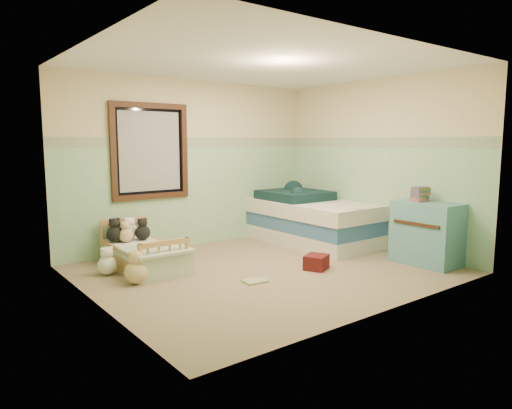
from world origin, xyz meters
TOP-DOWN VIEW (x-y plane):
  - floor at (0.00, 0.00)m, footprint 4.20×3.60m
  - ceiling at (0.00, 0.00)m, footprint 4.20×3.60m
  - wall_back at (0.00, 1.80)m, footprint 4.20×0.04m
  - wall_front at (0.00, -1.80)m, footprint 4.20×0.04m
  - wall_left at (-2.10, 0.00)m, footprint 0.04×3.60m
  - wall_right at (2.10, 0.00)m, footprint 0.04×3.60m
  - wainscot_mint at (0.00, 1.79)m, footprint 4.20×0.01m
  - border_strip at (0.00, 1.79)m, footprint 4.20×0.01m
  - window_frame at (-0.70, 1.76)m, footprint 1.16×0.06m
  - window_blinds at (-0.70, 1.77)m, footprint 0.92×0.01m
  - toddler_bed_frame at (-1.17, 1.05)m, footprint 0.65×1.30m
  - toddler_mattress at (-1.17, 1.05)m, footprint 0.60×1.25m
  - patchwork_quilt at (-1.17, 0.64)m, footprint 0.71×0.65m
  - plush_bed_brown at (-1.32, 1.55)m, footprint 0.19×0.19m
  - plush_bed_white at (-1.12, 1.55)m, footprint 0.19×0.19m
  - plush_bed_tan at (-1.27, 1.33)m, footprint 0.19×0.19m
  - plush_bed_dark at (-1.04, 1.33)m, footprint 0.20×0.20m
  - plush_floor_cream at (-1.66, 0.98)m, footprint 0.23×0.23m
  - plush_floor_tan at (-1.53, 0.43)m, footprint 0.26×0.26m
  - twin_bed_frame at (1.55, 0.84)m, footprint 1.10×2.19m
  - twin_boxspring at (1.55, 0.84)m, footprint 1.10×2.19m
  - twin_mattress at (1.55, 0.84)m, footprint 1.14×2.24m
  - teal_blanket at (1.50, 1.14)m, footprint 0.95×1.01m
  - dresser at (1.84, -1.05)m, footprint 0.51×0.81m
  - book_stack at (1.84, -0.92)m, footprint 0.21×0.18m
  - red_pillow at (0.51, -0.37)m, footprint 0.37×0.35m
  - floor_book at (-0.43, -0.33)m, footprint 0.27×0.21m
  - extra_plush_0 at (-1.18, 1.48)m, footprint 0.20×0.20m
  - extra_plush_1 at (-1.39, 1.42)m, footprint 0.22×0.22m

SIDE VIEW (x-z plane):
  - floor at x=0.00m, z-range -0.02..0.00m
  - floor_book at x=-0.43m, z-range 0.00..0.02m
  - toddler_bed_frame at x=-1.17m, z-range 0.00..0.17m
  - red_pillow at x=0.51m, z-range 0.00..0.18m
  - twin_bed_frame at x=1.55m, z-range 0.00..0.22m
  - plush_floor_cream at x=-1.66m, z-range 0.00..0.23m
  - plush_floor_tan at x=-1.53m, z-range 0.00..0.26m
  - toddler_mattress at x=-1.17m, z-range 0.17..0.29m
  - patchwork_quilt at x=-1.17m, z-range 0.29..0.32m
  - twin_boxspring at x=1.55m, z-range 0.22..0.44m
  - plush_bed_tan at x=-1.27m, z-range 0.29..0.48m
  - plush_bed_brown at x=-1.32m, z-range 0.29..0.48m
  - plush_bed_white at x=-1.12m, z-range 0.29..0.48m
  - extra_plush_0 at x=-1.18m, z-range 0.29..0.48m
  - plush_bed_dark at x=-1.04m, z-range 0.29..0.49m
  - extra_plush_1 at x=-1.39m, z-range 0.29..0.50m
  - dresser at x=1.84m, z-range 0.00..0.81m
  - twin_mattress at x=1.55m, z-range 0.44..0.66m
  - teal_blanket at x=1.50m, z-range 0.66..0.80m
  - wainscot_mint at x=0.00m, z-range 0.00..1.50m
  - book_stack at x=1.84m, z-range 0.81..1.00m
  - wall_back at x=0.00m, z-range 0.00..2.50m
  - wall_front at x=0.00m, z-range 0.00..2.50m
  - wall_left at x=-2.10m, z-range 0.00..2.50m
  - wall_right at x=2.10m, z-range 0.00..2.50m
  - window_blinds at x=-0.70m, z-range 0.89..2.01m
  - window_frame at x=-0.70m, z-range 0.77..2.13m
  - border_strip at x=0.00m, z-range 1.50..1.65m
  - ceiling at x=0.00m, z-range 2.50..2.52m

